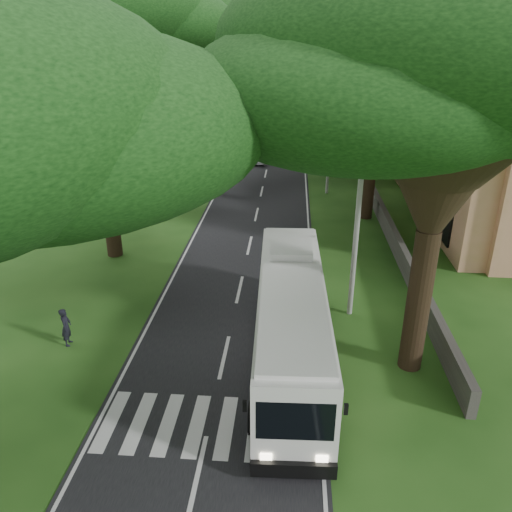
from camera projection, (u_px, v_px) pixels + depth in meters
ground at (217, 388)px, 18.77m from camera, size 140.00×140.00×0.00m
road at (261, 195)px, 41.57m from camera, size 8.00×120.00×0.04m
crosswalk at (209, 426)px, 16.95m from camera, size 8.00×3.00×0.01m
property_wall at (372, 194)px, 39.80m from camera, size 0.35×50.00×1.20m
church at (510, 148)px, 35.21m from camera, size 14.00×24.00×11.60m
pole_near at (356, 232)px, 22.18m from camera, size 1.60×0.24×8.00m
pole_mid at (330, 143)px, 40.42m from camera, size 1.60×0.24×8.00m
pole_far at (319, 110)px, 58.66m from camera, size 1.60×0.24×8.00m
tree_l_mida at (86, 17)px, 25.00m from camera, size 12.55×12.55×15.93m
tree_l_midb at (175, 23)px, 41.33m from camera, size 14.52×14.52×16.37m
tree_l_far at (202, 39)px, 58.35m from camera, size 15.13×15.13×15.13m
tree_r_near at (456, 49)px, 15.32m from camera, size 14.97×14.97×15.08m
tree_r_mida at (383, 35)px, 31.53m from camera, size 16.12×16.12×15.72m
tree_r_midb at (348, 30)px, 47.80m from camera, size 16.33×16.33×16.19m
tree_r_far at (343, 27)px, 63.92m from camera, size 14.19×14.19×16.40m
coach_bus at (291, 319)px, 19.68m from camera, size 3.15×12.26×3.60m
distant_car_a at (259, 156)px, 51.83m from camera, size 2.22×4.22×1.37m
distant_car_b at (251, 135)px, 63.21m from camera, size 1.43×3.71×1.21m
distant_car_c at (295, 118)px, 76.09m from camera, size 2.32×4.53×1.26m
pedestrian at (66, 327)px, 21.13m from camera, size 0.49×0.68×1.72m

